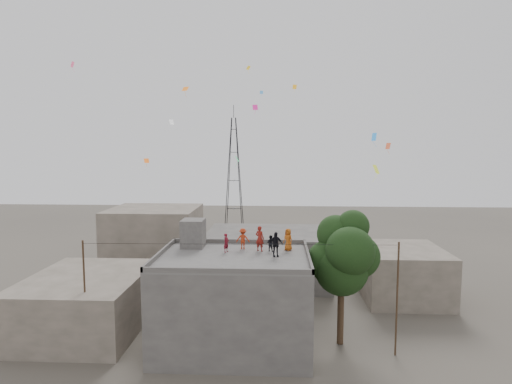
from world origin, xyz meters
The scene contains 18 objects.
ground centered at (0.00, 0.00, 0.00)m, with size 140.00×140.00×0.00m, color #48423B.
main_building centered at (0.00, 0.00, 3.05)m, with size 10.00×8.00×6.10m.
parapet centered at (0.00, 0.00, 6.25)m, with size 10.00×8.00×0.30m.
stair_head_box centered at (-3.20, 2.60, 7.10)m, with size 1.60×1.80×2.00m, color #484643.
neighbor_west centered at (-11.00, 2.00, 2.00)m, with size 8.00×10.00×4.00m, color #5B5348.
neighbor_north centered at (2.00, 14.00, 2.50)m, with size 12.00×9.00×5.00m, color #484643.
neighbor_northwest centered at (-10.00, 16.00, 3.50)m, with size 9.00×8.00×7.00m, color #5B5348.
neighbor_east centered at (14.00, 10.00, 2.20)m, with size 7.00×8.00×4.40m, color #5B5348.
tree centered at (7.37, 0.60, 6.10)m, with size 4.90×4.60×9.10m.
utility_line centered at (0.50, -1.25, 3.83)m, with size 20.12×0.62×7.40m.
transmission_tower centered at (-4.00, 40.00, 9.07)m, with size 2.97×2.97×20.01m.
person_red_adult centered at (1.67, 1.51, 6.99)m, with size 0.65×0.42×1.77m, color maroon.
person_orange_child centered at (3.65, 1.85, 6.87)m, with size 0.75×0.49×1.54m, color #B95515.
person_dark_child centered at (2.42, 1.50, 6.67)m, with size 0.55×0.43×1.13m, color black.
person_dark_adult centered at (2.78, 0.04, 6.92)m, with size 0.96×0.40×1.65m, color black.
person_orange_adult centered at (0.46, 2.05, 6.84)m, with size 0.96×0.55×1.49m, color #AE3013.
person_red_child centered at (-0.62, 1.11, 6.75)m, with size 0.47×0.31×1.30m, color maroon.
kites centered at (1.74, 6.71, 15.46)m, with size 23.29×19.96×9.32m.
Camera 1 is at (2.85, -27.65, 13.24)m, focal length 30.00 mm.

